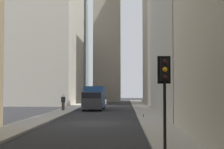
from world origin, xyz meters
TOP-DOWN VIEW (x-y plane):
  - ground_plane at (0.00, 0.00)m, footprint 135.00×135.00m
  - sidewalk_right at (0.00, 4.50)m, footprint 90.00×2.20m
  - sidewalk_left at (0.00, -4.50)m, footprint 90.00×2.20m
  - building_left_midfar at (8.02, -10.60)m, footprint 19.22×10.00m
  - building_left_far at (30.00, -10.60)m, footprint 13.32×10.50m
  - building_right_far at (30.91, 10.60)m, footprint 17.65×10.00m
  - church_spire at (41.97, 1.16)m, footprint 5.82×5.82m
  - delivery_truck at (15.46, 1.40)m, footprint 6.46×2.25m
  - sedan_white at (25.35, 1.40)m, footprint 4.30×1.78m
  - traffic_light_foreground at (-11.65, -3.84)m, footprint 0.43×0.52m
  - pedestrian at (12.56, 4.60)m, footprint 0.26×0.44m
  - discarded_bottle at (3.88, -3.87)m, footprint 0.07×0.07m

SIDE VIEW (x-z plane):
  - ground_plane at x=0.00m, z-range 0.00..0.00m
  - sidewalk_right at x=0.00m, z-range 0.00..0.14m
  - sidewalk_left at x=0.00m, z-range 0.00..0.14m
  - discarded_bottle at x=3.88m, z-range 0.11..0.38m
  - sedan_white at x=25.35m, z-range -0.04..1.37m
  - pedestrian at x=12.56m, z-range 0.22..1.97m
  - delivery_truck at x=15.46m, z-range 0.04..2.88m
  - traffic_light_foreground at x=-11.65m, z-range 1.01..4.71m
  - building_left_midfar at x=8.02m, z-range 0.00..22.20m
  - building_right_far at x=30.91m, z-range 0.00..29.55m
  - building_left_far at x=30.00m, z-range 0.01..32.84m
  - church_spire at x=41.97m, z-range 0.84..38.24m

